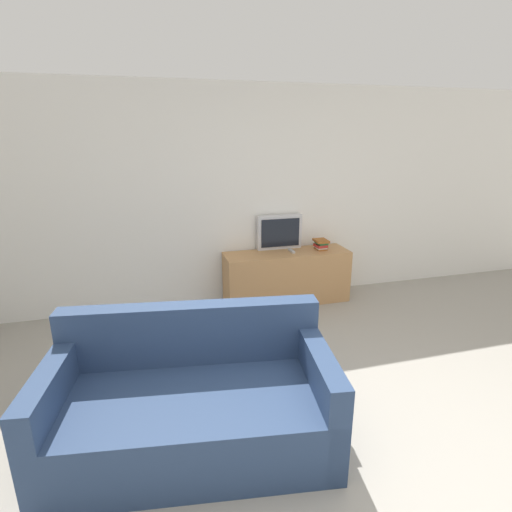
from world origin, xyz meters
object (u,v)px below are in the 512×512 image
at_px(couch, 192,405).
at_px(remote_on_stand, 291,251).
at_px(tv_stand, 287,277).
at_px(television, 279,232).
at_px(book_stack, 321,244).

xyz_separation_m(couch, remote_on_stand, (1.48, 2.12, 0.37)).
distance_m(tv_stand, couch, 2.54).
height_order(couch, remote_on_stand, couch).
bearing_deg(television, remote_on_stand, -59.57).
height_order(television, couch, television).
bearing_deg(book_stack, tv_stand, -178.80).
bearing_deg(couch, television, 67.17).
bearing_deg(couch, tv_stand, 64.23).
distance_m(television, book_stack, 0.54).
bearing_deg(remote_on_stand, book_stack, 0.31).
height_order(tv_stand, couch, couch).
distance_m(couch, book_stack, 2.86).
xyz_separation_m(couch, book_stack, (1.87, 2.12, 0.42)).
distance_m(television, couch, 2.73).
bearing_deg(remote_on_stand, couch, -124.94).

